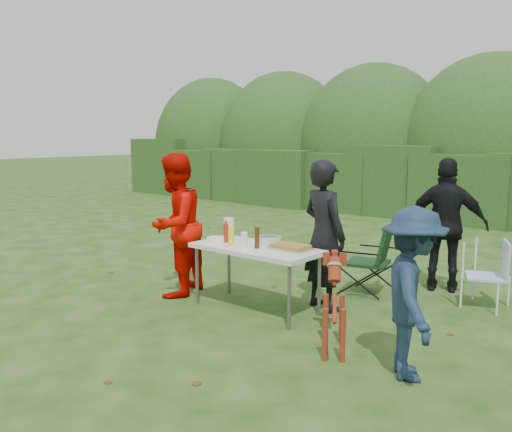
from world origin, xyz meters
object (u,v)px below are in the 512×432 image
Objects in this scene: mustard_bottle at (232,236)px; beer_bottle at (257,238)px; camping_chair at (368,258)px; paper_towel_roll at (229,229)px; ketchup_bottle at (226,233)px; person_black_puffy at (446,225)px; person_cook at (324,235)px; child at (413,293)px; person_red_jacket at (175,225)px; folding_table at (256,251)px; dog at (334,308)px; lawn_chair at (486,274)px.

beer_bottle reaches higher than mustard_bottle.
camping_chair is at bearing 57.65° from mustard_bottle.
paper_towel_roll is (-0.61, 0.20, 0.01)m from beer_bottle.
ketchup_bottle is 0.85× the size of paper_towel_roll.
beer_bottle is 0.64m from paper_towel_roll.
camping_chair is at bearing 28.20° from person_black_puffy.
person_cook reaches higher than paper_towel_roll.
child is 7.17× the size of mustard_bottle.
person_red_jacket is at bearing -153.07° from paper_towel_roll.
child is (3.26, -0.34, -0.17)m from person_red_jacket.
person_black_puffy reaches higher than folding_table.
folding_table is at bearing 38.06° from dog.
dog is 3.65× the size of beer_bottle.
dog is 1.09× the size of lawn_chair.
folding_table is at bearing 136.65° from beer_bottle.
person_black_puffy reaches higher than dog.
person_cook is 0.96m from camping_chair.
camping_chair is at bearing 113.16° from person_red_jacket.
beer_bottle is at bearing 19.74° from lawn_chair.
lawn_chair is at bearing -178.85° from camping_chair.
folding_table is at bearing 81.59° from person_red_jacket.
camping_chair is (-0.69, -0.75, -0.40)m from person_black_puffy.
person_black_puffy reaches higher than lawn_chair.
person_red_jacket reaches higher than folding_table.
dog is at bearing -14.07° from ketchup_bottle.
lawn_chair is 2.99m from mustard_bottle.
beer_bottle is at bearing 52.51° from camping_chair.
person_red_jacket is 3.29m from child.
dog is (0.78, -1.02, -0.45)m from person_cook.
folding_table is 0.33m from mustard_bottle.
mustard_bottle is (-2.28, -1.88, 0.44)m from lawn_chair.
mustard_bottle is at bearing 15.72° from lawn_chair.
dog is at bearing -18.21° from beer_bottle.
mustard_bottle is 0.17m from ketchup_bottle.
dog is at bearing 65.61° from person_red_jacket.
child reaches higher than beer_bottle.
paper_towel_roll reaches higher than dog.
person_cook reaches higher than camping_chair.
child is at bearing 162.55° from person_cook.
child is 1.58× the size of camping_chair.
camping_chair reaches higher than lawn_chair.
dog is 1.88m from ketchup_bottle.
person_red_jacket is 8.89× the size of mustard_bottle.
folding_table is 6.25× the size of beer_bottle.
camping_chair is (-0.66, 1.88, 0.04)m from dog.
person_black_puffy is 2.79m from mustard_bottle.
person_red_jacket is (-1.73, -0.72, 0.03)m from person_cook.
person_red_jacket reaches higher than paper_towel_roll.
paper_towel_roll is at bearing 42.69° from child.
person_cook is 8.63× the size of mustard_bottle.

